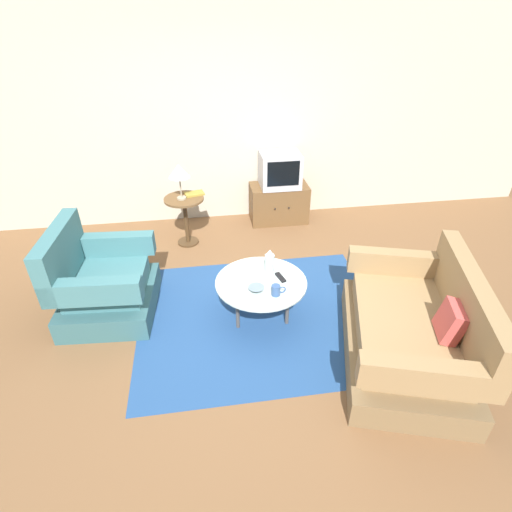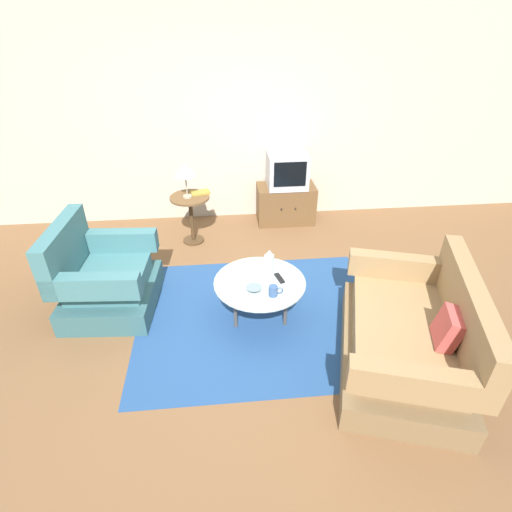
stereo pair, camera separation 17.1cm
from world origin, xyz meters
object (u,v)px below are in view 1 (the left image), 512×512
at_px(armchair, 101,285).
at_px(tv_remote_dark, 281,277).
at_px(side_table, 185,211).
at_px(mug, 276,290).
at_px(bowl, 256,289).
at_px(television, 280,170).
at_px(book, 194,194).
at_px(vase, 270,261).
at_px(coffee_table, 261,284).
at_px(table_lamp, 179,171).
at_px(couch, 413,333).
at_px(tv_stand, 279,203).

height_order(armchair, tv_remote_dark, armchair).
bearing_deg(side_table, mug, -65.89).
bearing_deg(bowl, television, 73.28).
bearing_deg(book, vase, -79.31).
bearing_deg(coffee_table, book, 108.88).
xyz_separation_m(armchair, table_lamp, (0.79, 1.22, 0.65)).
bearing_deg(side_table, couch, -50.76).
distance_m(bowl, book, 1.87).
distance_m(coffee_table, bowl, 0.17).
relative_size(couch, television, 3.33).
relative_size(tv_stand, bowl, 5.34).
height_order(couch, television, television).
relative_size(armchair, bowl, 6.76).
distance_m(armchair, side_table, 1.48).
xyz_separation_m(table_lamp, vase, (0.82, -1.39, -0.42)).
bearing_deg(couch, tv_remote_dark, 69.88).
relative_size(coffee_table, vase, 3.51).
distance_m(couch, tv_stand, 2.79).
distance_m(television, table_lamp, 1.39).
xyz_separation_m(armchair, vase, (1.61, -0.17, 0.23)).
bearing_deg(television, book, -162.97).
xyz_separation_m(coffee_table, mug, (0.10, -0.22, 0.08)).
bearing_deg(vase, side_table, 119.69).
distance_m(side_table, vase, 1.62).
bearing_deg(book, tv_remote_dark, -78.61).
relative_size(armchair, couch, 0.57).
distance_m(tv_stand, vase, 1.94).
bearing_deg(tv_stand, book, -162.43).
relative_size(couch, table_lamp, 4.04).
distance_m(television, mug, 2.28).
distance_m(mug, tv_remote_dark, 0.26).
distance_m(table_lamp, vase, 1.67).
xyz_separation_m(table_lamp, bowl, (0.65, -1.68, -0.52)).
height_order(armchair, tv_stand, armchair).
bearing_deg(couch, television, 29.40).
bearing_deg(book, mug, -83.87).
relative_size(coffee_table, mug, 6.50).
xyz_separation_m(couch, book, (-1.73, 2.37, 0.34)).
bearing_deg(armchair, table_lamp, 150.97).
bearing_deg(bowl, couch, -25.12).
bearing_deg(tv_remote_dark, couch, -142.58).
bearing_deg(table_lamp, tv_stand, 19.89).
xyz_separation_m(mug, book, (-0.66, 1.87, 0.16)).
relative_size(side_table, table_lamp, 1.45).
height_order(couch, tv_remote_dark, couch).
relative_size(side_table, tv_remote_dark, 3.91).
bearing_deg(television, mug, -102.13).
bearing_deg(table_lamp, coffee_table, -65.05).
relative_size(television, vase, 2.14).
bearing_deg(vase, bowl, -120.30).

